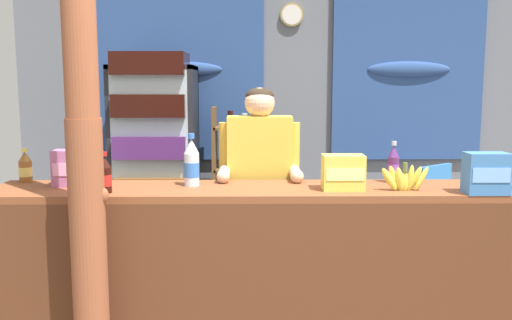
{
  "coord_description": "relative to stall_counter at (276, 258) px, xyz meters",
  "views": [
    {
      "loc": [
        -0.28,
        -2.67,
        1.55
      ],
      "look_at": [
        -0.24,
        0.74,
        1.07
      ],
      "focal_mm": 38.3,
      "sensor_mm": 36.0,
      "label": 1
    }
  ],
  "objects": [
    {
      "name": "snack_box_instant_noodle",
      "position": [
        0.37,
        0.04,
        0.48
      ],
      "size": [
        0.23,
        0.14,
        0.19
      ],
      "color": "#EAD14C",
      "rests_on": "stall_counter"
    },
    {
      "name": "ground_plane",
      "position": [
        0.14,
        0.88,
        -0.59
      ],
      "size": [
        7.41,
        7.41,
        0.0
      ],
      "primitive_type": "plane",
      "color": "#665B51"
    },
    {
      "name": "shopkeeper",
      "position": [
        -0.08,
        0.52,
        0.38
      ],
      "size": [
        0.52,
        0.42,
        1.53
      ],
      "color": "#28282D",
      "rests_on": "ground"
    },
    {
      "name": "timber_post",
      "position": [
        -0.95,
        -0.29,
        0.74
      ],
      "size": [
        0.2,
        0.18,
        2.77
      ],
      "color": "#995133",
      "rests_on": "ground"
    },
    {
      "name": "drink_fridge",
      "position": [
        -1.03,
        2.11,
        0.42
      ],
      "size": [
        0.76,
        0.68,
        1.83
      ],
      "color": "#232328",
      "rests_on": "ground"
    },
    {
      "name": "soda_bottle_iced_tea",
      "position": [
        -1.48,
        0.3,
        0.46
      ],
      "size": [
        0.08,
        0.08,
        0.2
      ],
      "color": "brown",
      "rests_on": "stall_counter"
    },
    {
      "name": "stall_counter",
      "position": [
        0.0,
        0.0,
        0.0
      ],
      "size": [
        3.21,
        0.5,
        0.97
      ],
      "color": "brown",
      "rests_on": "ground"
    },
    {
      "name": "soda_bottle_grape_soda",
      "position": [
        0.71,
        0.25,
        0.48
      ],
      "size": [
        0.07,
        0.07,
        0.25
      ],
      "color": "#56286B",
      "rests_on": "stall_counter"
    },
    {
      "name": "snack_box_wafer",
      "position": [
        -1.14,
        0.17,
        0.48
      ],
      "size": [
        0.24,
        0.12,
        0.21
      ],
      "color": "#B76699",
      "rests_on": "stall_counter"
    },
    {
      "name": "back_wall_curtained",
      "position": [
        0.14,
        2.64,
        0.87
      ],
      "size": [
        5.19,
        0.22,
        2.79
      ],
      "color": "slate",
      "rests_on": "ground"
    },
    {
      "name": "plastic_lawn_chair",
      "position": [
        1.37,
        1.76,
        -0.09
      ],
      "size": [
        0.62,
        0.62,
        0.86
      ],
      "color": "#3884D6",
      "rests_on": "ground"
    },
    {
      "name": "bottle_shelf_rack",
      "position": [
        -0.26,
        2.25,
        0.11
      ],
      "size": [
        0.48,
        0.28,
        1.33
      ],
      "color": "brown",
      "rests_on": "ground"
    },
    {
      "name": "soda_bottle_cola",
      "position": [
        -0.92,
        -0.03,
        0.47
      ],
      "size": [
        0.07,
        0.07,
        0.22
      ],
      "color": "black",
      "rests_on": "stall_counter"
    },
    {
      "name": "snack_box_biscuit",
      "position": [
        1.12,
        -0.08,
        0.49
      ],
      "size": [
        0.22,
        0.14,
        0.22
      ],
      "color": "#3D75B7",
      "rests_on": "stall_counter"
    },
    {
      "name": "banana_bunch",
      "position": [
        0.71,
        0.01,
        0.44
      ],
      "size": [
        0.28,
        0.06,
        0.16
      ],
      "color": "#DBCC42",
      "rests_on": "stall_counter"
    },
    {
      "name": "soda_bottle_water",
      "position": [
        -0.48,
        0.16,
        0.51
      ],
      "size": [
        0.09,
        0.09,
        0.3
      ],
      "color": "silver",
      "rests_on": "stall_counter"
    }
  ]
}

